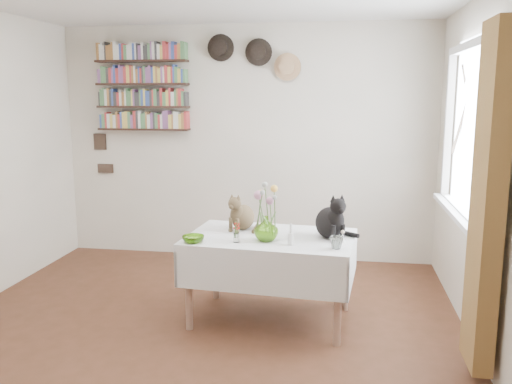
% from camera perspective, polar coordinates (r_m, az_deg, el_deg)
% --- Properties ---
extents(room, '(4.08, 4.58, 2.58)m').
position_cam_1_polar(room, '(3.66, -7.41, 1.94)').
color(room, brown).
rests_on(room, ground).
extents(window, '(0.12, 1.52, 1.32)m').
position_cam_1_polar(window, '(4.39, 21.40, 4.61)').
color(window, white).
rests_on(window, room).
extents(curtain, '(0.12, 0.38, 2.10)m').
position_cam_1_polar(curtain, '(3.52, 23.20, -0.80)').
color(curtain, brown).
rests_on(curtain, room).
extents(dining_table, '(1.35, 0.93, 0.69)m').
position_cam_1_polar(dining_table, '(4.27, 1.55, -6.85)').
color(dining_table, white).
rests_on(dining_table, room).
extents(tabby_cat, '(0.30, 0.33, 0.31)m').
position_cam_1_polar(tabby_cat, '(4.41, -1.40, -1.94)').
color(tabby_cat, brown).
rests_on(tabby_cat, dining_table).
extents(black_cat, '(0.36, 0.38, 0.36)m').
position_cam_1_polar(black_cat, '(4.19, 7.79, -2.34)').
color(black_cat, black).
rests_on(black_cat, dining_table).
extents(flower_vase, '(0.22, 0.22, 0.19)m').
position_cam_1_polar(flower_vase, '(4.07, 1.08, -3.85)').
color(flower_vase, '#91D039').
rests_on(flower_vase, dining_table).
extents(green_bowl, '(0.21, 0.21, 0.05)m').
position_cam_1_polar(green_bowl, '(4.07, -6.63, -4.94)').
color(green_bowl, '#91D039').
rests_on(green_bowl, dining_table).
extents(drinking_glass, '(0.11, 0.11, 0.09)m').
position_cam_1_polar(drinking_glass, '(3.91, 8.46, -5.29)').
color(drinking_glass, white).
rests_on(drinking_glass, dining_table).
extents(candlestick, '(0.04, 0.04, 0.16)m').
position_cam_1_polar(candlestick, '(3.98, 3.67, -4.84)').
color(candlestick, white).
rests_on(candlestick, dining_table).
extents(berry_jar, '(0.04, 0.04, 0.18)m').
position_cam_1_polar(berry_jar, '(4.04, -2.09, -4.23)').
color(berry_jar, white).
rests_on(berry_jar, dining_table).
extents(porcelain_figurine, '(0.05, 0.05, 0.09)m').
position_cam_1_polar(porcelain_figurine, '(4.10, 9.11, -4.68)').
color(porcelain_figurine, white).
rests_on(porcelain_figurine, dining_table).
extents(flower_bouquet, '(0.17, 0.13, 0.39)m').
position_cam_1_polar(flower_bouquet, '(4.03, 1.12, -0.45)').
color(flower_bouquet, '#4C7233').
rests_on(flower_bouquet, flower_vase).
extents(bookshelf_unit, '(1.00, 0.16, 0.91)m').
position_cam_1_polar(bookshelf_unit, '(6.02, -11.85, 10.70)').
color(bookshelf_unit, black).
rests_on(bookshelf_unit, room).
extents(wall_hats, '(0.98, 0.09, 0.48)m').
position_cam_1_polar(wall_hats, '(5.75, -0.10, 14.18)').
color(wall_hats, black).
rests_on(wall_hats, room).
extents(wall_art_plaques, '(0.21, 0.02, 0.44)m').
position_cam_1_polar(wall_art_plaques, '(6.33, -15.88, 3.98)').
color(wall_art_plaques, '#38281E').
rests_on(wall_art_plaques, room).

